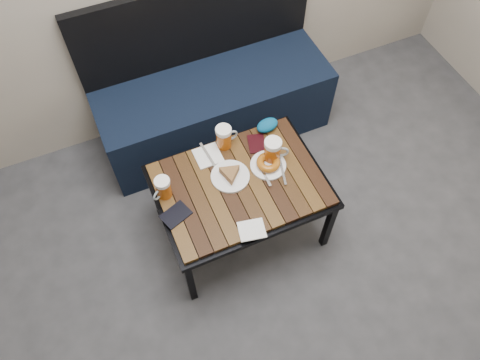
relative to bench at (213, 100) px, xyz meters
name	(u,v)px	position (x,y,z in m)	size (l,w,h in m)	color
room_shell	(319,57)	(-0.19, -1.26, 1.48)	(4.00, 4.00, 4.00)	gray
bench	(213,100)	(0.00, 0.00, 0.00)	(1.40, 0.50, 0.95)	black
cafe_table	(240,188)	(-0.14, -0.74, 0.16)	(0.84, 0.62, 0.47)	black
beer_mug_left	(163,188)	(-0.50, -0.65, 0.26)	(0.11, 0.10, 0.12)	#A84B0D
beer_mug_centre	(224,137)	(-0.12, -0.49, 0.27)	(0.12, 0.08, 0.13)	#A84B0D
beer_mug_right	(273,150)	(0.07, -0.67, 0.27)	(0.13, 0.11, 0.14)	#A84B0D
plate_pie	(230,175)	(-0.17, -0.68, 0.22)	(0.19, 0.19, 0.05)	white
plate_bagel	(268,164)	(0.03, -0.70, 0.22)	(0.18, 0.24, 0.05)	white
napkin_left	(208,156)	(-0.22, -0.52, 0.20)	(0.13, 0.18, 0.01)	white
napkin_right	(252,230)	(-0.19, -1.00, 0.20)	(0.14, 0.13, 0.01)	white
passport_navy	(176,215)	(-0.49, -0.78, 0.20)	(0.10, 0.13, 0.01)	black
passport_burgundy	(257,144)	(0.04, -0.55, 0.20)	(0.09, 0.12, 0.01)	black
knit_pouch	(267,125)	(0.13, -0.48, 0.23)	(0.12, 0.08, 0.05)	navy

